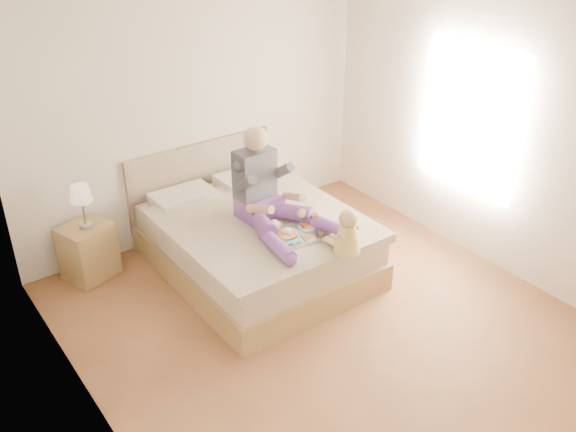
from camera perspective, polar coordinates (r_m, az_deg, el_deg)
room at (r=5.08m, az=3.87°, el=4.84°), size 4.02×4.22×2.71m
bed at (r=6.36m, az=-3.21°, el=-1.99°), size 1.70×2.18×1.00m
nightstand at (r=6.52m, az=-17.35°, el=-2.98°), size 0.55×0.52×0.55m
lamp at (r=6.22m, az=-17.95°, el=1.72°), size 0.21×0.21×0.44m
adult at (r=5.93m, az=-1.81°, el=1.87°), size 0.78×1.12×0.92m
tray at (r=5.80m, az=0.85°, el=-1.45°), size 0.56×0.47×0.15m
baby at (r=5.54m, az=5.22°, el=-1.62°), size 0.26×0.36×0.40m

